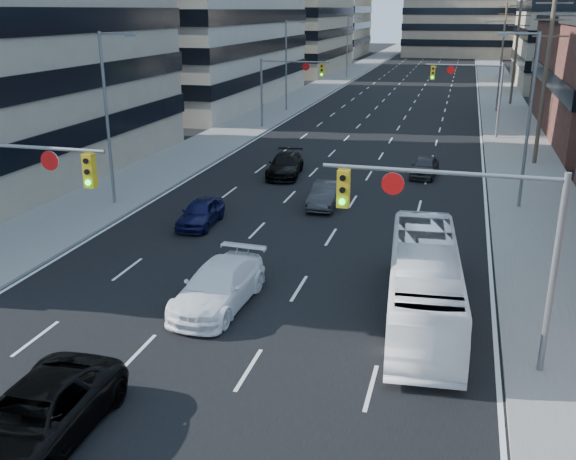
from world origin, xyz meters
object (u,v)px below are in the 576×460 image
(sedan_blue, at_px, (201,213))
(white_van, at_px, (219,286))
(black_pickup, at_px, (35,417))
(transit_bus, at_px, (424,283))

(sedan_blue, bearing_deg, white_van, -66.15)
(white_van, xyz_separation_m, sedan_blue, (-4.10, 8.22, -0.11))
(white_van, height_order, sedan_blue, white_van)
(white_van, relative_size, sedan_blue, 1.37)
(black_pickup, xyz_separation_m, transit_bus, (8.52, 9.22, 0.59))
(black_pickup, distance_m, white_van, 8.49)
(black_pickup, relative_size, sedan_blue, 1.40)
(white_van, bearing_deg, black_pickup, -97.22)
(black_pickup, height_order, transit_bus, transit_bus)
(white_van, height_order, transit_bus, transit_bus)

